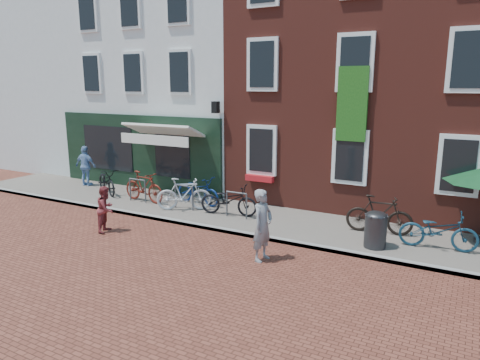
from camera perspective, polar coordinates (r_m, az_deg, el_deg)
The scene contains 16 objects.
ground at distance 13.05m, azimuth -4.96°, elevation -6.37°, with size 80.00×80.00×0.00m, color brown.
sidewalk at distance 13.79m, azimuth 1.98°, elevation -5.07°, with size 24.00×3.00×0.10m, color slate.
building_stucco at distance 20.96m, azimuth -6.11°, elevation 13.19°, with size 8.00×8.00×9.00m, color silver.
building_brick_mid at distance 17.96m, azimuth 13.24°, elevation 14.68°, with size 6.00×8.00×10.00m, color maroon.
filler_left at distance 25.95m, azimuth -20.22°, elevation 12.35°, with size 7.00×8.00×9.00m, color silver.
litter_bin at distance 11.69m, azimuth 17.25°, elevation -5.93°, with size 0.55×0.55×1.02m.
woman at distance 10.55m, azimuth 2.95°, elevation -5.89°, with size 0.64×0.42×1.76m, color gray.
boy at distance 13.20m, azimuth -17.05°, elevation -3.62°, with size 0.65×0.51×1.34m, color maroon.
cafe_person at distance 18.92m, azimuth -19.44°, elevation 1.75°, with size 0.96×0.40×1.64m, color #7EA1CF.
bicycle_0 at distance 17.36m, azimuth -16.96°, elevation -0.11°, with size 0.65×1.86×0.98m, color black.
bicycle_1 at distance 15.82m, azimuth -12.43°, elevation -0.85°, with size 0.51×1.81×1.09m, color #5F1A11.
bicycle_2 at distance 15.22m, azimuth -5.50°, elevation -1.33°, with size 0.65×1.86×0.98m, color navy.
bicycle_3 at distance 14.52m, azimuth -7.31°, elevation -1.84°, with size 0.51×1.81×1.09m, color #BAB9BC.
bicycle_4 at distance 13.89m, azimuth -1.48°, elevation -2.62°, with size 0.65×1.86×0.98m, color black.
bicycle_5 at distance 12.78m, azimuth 17.68°, elevation -4.31°, with size 0.51×1.81×1.09m, color black.
bicycle_6 at distance 12.14m, azimuth 24.41°, elevation -5.99°, with size 0.65×1.86×0.98m, color #15374A.
Camera 1 is at (6.86, -10.28, 4.19)m, focal length 32.77 mm.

